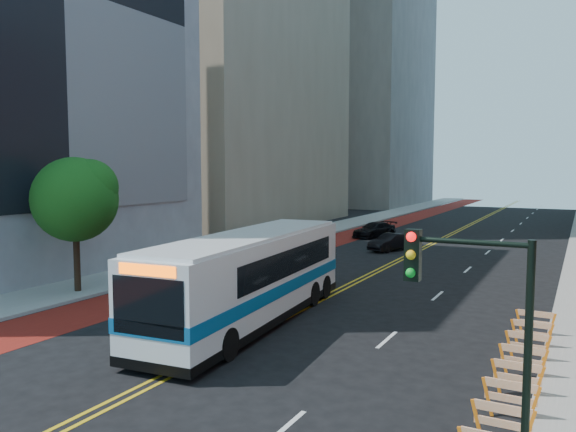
{
  "coord_description": "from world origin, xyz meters",
  "views": [
    {
      "loc": [
        11.04,
        -13.56,
        6.36
      ],
      "look_at": [
        -0.4,
        8.0,
        4.22
      ],
      "focal_mm": 35.0,
      "sensor_mm": 36.0,
      "label": 1
    }
  ],
  "objects_px": {
    "traffic_signal": "(474,318)",
    "transit_bus": "(252,276)",
    "car_a": "(287,248)",
    "street_tree": "(76,196)",
    "car_b": "(390,242)",
    "car_c": "(374,230)"
  },
  "relations": [
    {
      "from": "traffic_signal",
      "to": "car_c",
      "type": "distance_m",
      "value": 41.03
    },
    {
      "from": "traffic_signal",
      "to": "car_b",
      "type": "height_order",
      "value": "traffic_signal"
    },
    {
      "from": "car_b",
      "to": "car_c",
      "type": "height_order",
      "value": "car_c"
    },
    {
      "from": "traffic_signal",
      "to": "transit_bus",
      "type": "relative_size",
      "value": 0.37
    },
    {
      "from": "car_a",
      "to": "car_b",
      "type": "bearing_deg",
      "value": 52.98
    },
    {
      "from": "transit_bus",
      "to": "car_b",
      "type": "height_order",
      "value": "transit_bus"
    },
    {
      "from": "car_c",
      "to": "traffic_signal",
      "type": "bearing_deg",
      "value": -48.49
    },
    {
      "from": "car_b",
      "to": "traffic_signal",
      "type": "bearing_deg",
      "value": -49.81
    },
    {
      "from": "transit_bus",
      "to": "car_b",
      "type": "xyz_separation_m",
      "value": [
        -1.06,
        21.78,
        -1.27
      ]
    },
    {
      "from": "traffic_signal",
      "to": "transit_bus",
      "type": "bearing_deg",
      "value": 138.18
    },
    {
      "from": "car_a",
      "to": "transit_bus",
      "type": "bearing_deg",
      "value": -66.92
    },
    {
      "from": "car_a",
      "to": "car_b",
      "type": "height_order",
      "value": "car_a"
    },
    {
      "from": "transit_bus",
      "to": "car_b",
      "type": "distance_m",
      "value": 21.85
    },
    {
      "from": "traffic_signal",
      "to": "transit_bus",
      "type": "height_order",
      "value": "traffic_signal"
    },
    {
      "from": "street_tree",
      "to": "car_a",
      "type": "distance_m",
      "value": 15.65
    },
    {
      "from": "traffic_signal",
      "to": "car_a",
      "type": "height_order",
      "value": "traffic_signal"
    },
    {
      "from": "transit_bus",
      "to": "car_a",
      "type": "height_order",
      "value": "transit_bus"
    },
    {
      "from": "traffic_signal",
      "to": "transit_bus",
      "type": "distance_m",
      "value": 13.86
    },
    {
      "from": "transit_bus",
      "to": "car_a",
      "type": "xyz_separation_m",
      "value": [
        -6.29,
        14.9,
        -1.19
      ]
    },
    {
      "from": "car_b",
      "to": "car_c",
      "type": "bearing_deg",
      "value": 138.07
    },
    {
      "from": "street_tree",
      "to": "car_a",
      "type": "bearing_deg",
      "value": 74.12
    },
    {
      "from": "traffic_signal",
      "to": "car_c",
      "type": "xyz_separation_m",
      "value": [
        -15.06,
        38.04,
        -3.04
      ]
    }
  ]
}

